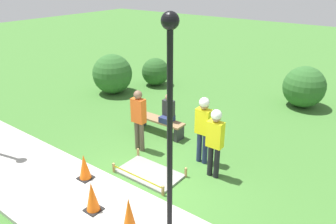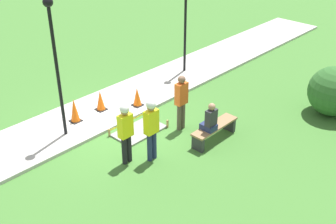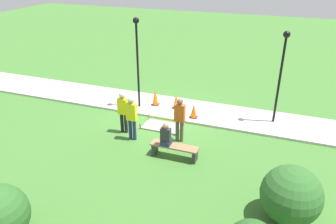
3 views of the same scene
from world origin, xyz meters
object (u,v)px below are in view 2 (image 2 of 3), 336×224
at_px(lamppost_far, 186,8).
at_px(traffic_cone_far_patch, 100,100).
at_px(bystander_in_orange_shirt, 181,99).
at_px(lamppost_near, 54,50).
at_px(park_bench, 215,130).
at_px(worker_assistant, 126,128).
at_px(traffic_cone_near_patch, 137,97).
at_px(person_seated_on_bench, 210,120).
at_px(worker_supervisor, 151,124).
at_px(traffic_cone_sidewalk_edge, 74,110).

bearing_deg(lamppost_far, traffic_cone_far_patch, 1.84).
distance_m(bystander_in_orange_shirt, lamppost_near, 3.99).
height_order(traffic_cone_far_patch, lamppost_near, lamppost_near).
relative_size(traffic_cone_far_patch, lamppost_far, 0.18).
height_order(park_bench, bystander_in_orange_shirt, bystander_in_orange_shirt).
bearing_deg(lamppost_near, worker_assistant, 99.44).
xyz_separation_m(traffic_cone_near_patch, traffic_cone_far_patch, (1.06, -0.67, 0.02)).
height_order(traffic_cone_near_patch, person_seated_on_bench, person_seated_on_bench).
xyz_separation_m(worker_supervisor, worker_assistant, (0.58, -0.40, -0.04)).
height_order(traffic_cone_near_patch, lamppost_near, lamppost_near).
distance_m(worker_assistant, lamppost_near, 2.95).
height_order(bystander_in_orange_shirt, lamppost_near, lamppost_near).
height_order(traffic_cone_sidewalk_edge, bystander_in_orange_shirt, bystander_in_orange_shirt).
height_order(traffic_cone_near_patch, park_bench, traffic_cone_near_patch).
bearing_deg(lamppost_far, bystander_in_orange_shirt, 39.77).
bearing_deg(traffic_cone_near_patch, park_bench, 93.54).
distance_m(traffic_cone_sidewalk_edge, lamppost_far, 5.92).
bearing_deg(worker_supervisor, lamppost_near, -70.67).
bearing_deg(bystander_in_orange_shirt, park_bench, 99.71).
bearing_deg(worker_supervisor, park_bench, 161.66).
relative_size(traffic_cone_sidewalk_edge, lamppost_near, 0.19).
bearing_deg(lamppost_near, park_bench, 130.87).
relative_size(traffic_cone_sidewalk_edge, bystander_in_orange_shirt, 0.44).
bearing_deg(person_seated_on_bench, traffic_cone_sidewalk_edge, -62.85).
distance_m(traffic_cone_sidewalk_edge, worker_assistant, 2.86).
xyz_separation_m(worker_assistant, bystander_in_orange_shirt, (-2.38, -0.11, -0.05)).
xyz_separation_m(traffic_cone_near_patch, traffic_cone_sidewalk_edge, (2.11, -0.66, 0.07)).
height_order(traffic_cone_far_patch, park_bench, traffic_cone_far_patch).
relative_size(traffic_cone_sidewalk_edge, worker_assistant, 0.44).
height_order(traffic_cone_far_patch, bystander_in_orange_shirt, bystander_in_orange_shirt).
xyz_separation_m(park_bench, bystander_in_orange_shirt, (0.20, -1.17, 0.69)).
bearing_deg(lamppost_near, lamppost_far, -174.80).
distance_m(traffic_cone_near_patch, traffic_cone_sidewalk_edge, 2.21).
bearing_deg(traffic_cone_near_patch, person_seated_on_bench, 87.98).
bearing_deg(lamppost_far, traffic_cone_near_patch, 13.53).
bearing_deg(worker_supervisor, worker_assistant, -34.86).
bearing_deg(worker_assistant, traffic_cone_sidewalk_edge, -95.55).
bearing_deg(worker_assistant, traffic_cone_near_patch, -138.39).
bearing_deg(park_bench, person_seated_on_bench, 9.17).
height_order(person_seated_on_bench, lamppost_near, lamppost_near).
height_order(park_bench, lamppost_far, lamppost_far).
relative_size(person_seated_on_bench, worker_assistant, 0.49).
distance_m(worker_supervisor, worker_assistant, 0.71).
distance_m(traffic_cone_near_patch, bystander_in_orange_shirt, 2.10).
relative_size(traffic_cone_near_patch, person_seated_on_bench, 0.75).
bearing_deg(lamppost_near, traffic_cone_sidewalk_edge, -148.31).
bearing_deg(person_seated_on_bench, worker_supervisor, -22.89).
bearing_deg(traffic_cone_sidewalk_edge, worker_assistant, 84.45).
distance_m(lamppost_near, lamppost_far, 6.19).
relative_size(traffic_cone_sidewalk_edge, person_seated_on_bench, 0.90).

